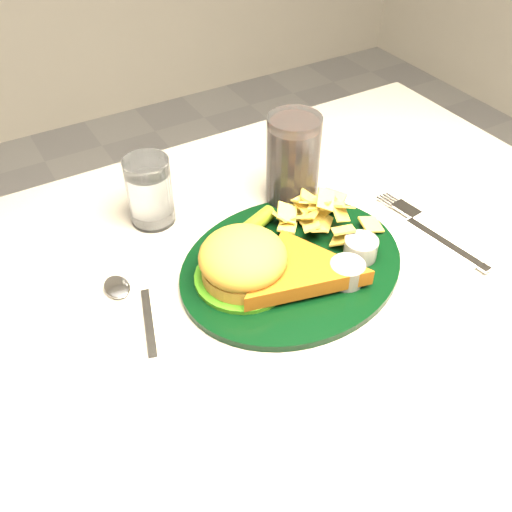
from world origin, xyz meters
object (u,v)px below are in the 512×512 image
at_px(water_glass, 150,191).
at_px(fork_napkin, 441,240).
at_px(dinner_plate, 293,248).
at_px(table, 255,438).
at_px(cola_glass, 293,162).

relative_size(water_glass, fork_napkin, 0.57).
bearing_deg(dinner_plate, water_glass, 110.73).
bearing_deg(table, water_glass, 104.78).
bearing_deg(cola_glass, dinner_plate, -122.70).
bearing_deg(water_glass, cola_glass, -18.22).
bearing_deg(cola_glass, fork_napkin, -56.04).
distance_m(water_glass, cola_glass, 0.22).
height_order(dinner_plate, water_glass, water_glass).
height_order(water_glass, fork_napkin, water_glass).
xyz_separation_m(table, dinner_plate, (0.07, 0.01, 0.41)).
bearing_deg(fork_napkin, table, 162.12).
relative_size(dinner_plate, water_glass, 3.10).
xyz_separation_m(water_glass, fork_napkin, (0.35, -0.27, -0.05)).
xyz_separation_m(water_glass, cola_glass, (0.21, -0.07, 0.02)).
distance_m(table, dinner_plate, 0.42).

